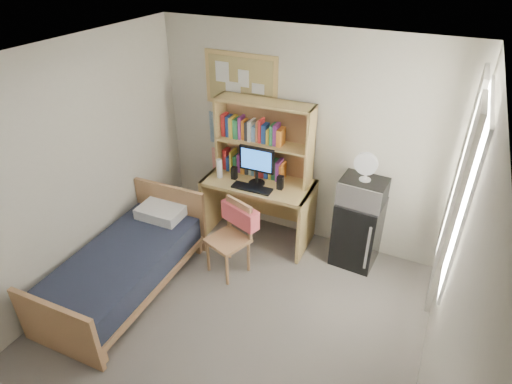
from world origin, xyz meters
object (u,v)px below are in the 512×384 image
at_px(speaker_right, 280,183).
at_px(microwave, 363,191).
at_px(desk_fan, 367,167).
at_px(monitor, 257,167).
at_px(speaker_left, 234,173).
at_px(bulletin_board, 241,80).
at_px(desk, 259,210).
at_px(bed, 125,271).
at_px(mini_fridge, 357,231).
at_px(desk_chair, 228,240).

relative_size(speaker_right, microwave, 0.34).
distance_m(microwave, desk_fan, 0.30).
xyz_separation_m(monitor, speaker_left, (-0.30, -0.01, -0.15)).
distance_m(bulletin_board, microwave, 1.91).
distance_m(desk, bed, 1.76).
bearing_deg(microwave, bed, -140.46).
bearing_deg(microwave, monitor, -171.10).
bearing_deg(speaker_right, bulletin_board, 149.39).
bearing_deg(desk, bulletin_board, 138.11).
bearing_deg(desk, desk_fan, 1.23).
height_order(speaker_left, speaker_right, speaker_right).
xyz_separation_m(bulletin_board, speaker_right, (0.70, -0.38, -1.01)).
xyz_separation_m(bed, desk_fan, (2.13, 1.58, 1.02)).
xyz_separation_m(mini_fridge, speaker_left, (-1.54, -0.15, 0.49)).
height_order(desk, speaker_right, speaker_right).
distance_m(desk_chair, desk_fan, 1.72).
bearing_deg(monitor, microwave, 4.00).
distance_m(desk_chair, speaker_right, 0.90).
distance_m(bed, monitor, 1.88).
height_order(speaker_right, desk_fan, desk_fan).
relative_size(monitor, speaker_right, 2.72).
distance_m(desk, speaker_left, 0.58).
xyz_separation_m(monitor, speaker_right, (0.30, 0.01, -0.15)).
xyz_separation_m(desk_chair, speaker_right, (0.33, 0.70, 0.46)).
distance_m(mini_fridge, bed, 2.67).
bearing_deg(mini_fridge, bed, -140.13).
distance_m(monitor, speaker_left, 0.34).
height_order(bulletin_board, mini_fridge, bulletin_board).
bearing_deg(speaker_right, desk_fan, 5.26).
bearing_deg(bed, microwave, 34.44).
xyz_separation_m(bulletin_board, mini_fridge, (1.64, -0.25, -1.51)).
bearing_deg(monitor, bed, -123.54).
distance_m(mini_fridge, desk_fan, 0.85).
bearing_deg(bulletin_board, desk_chair, -71.30).
bearing_deg(bed, mini_fridge, 34.77).
height_order(microwave, desk_fan, desk_fan).
relative_size(desk, microwave, 2.68).
height_order(monitor, desk_fan, desk_fan).
relative_size(mini_fridge, monitor, 1.80).
xyz_separation_m(mini_fridge, microwave, (-0.00, -0.02, 0.56)).
height_order(mini_fridge, desk_fan, desk_fan).
relative_size(bed, speaker_right, 10.85).
bearing_deg(mini_fridge, microwave, -90.00).
height_order(bulletin_board, desk_fan, bulletin_board).
bearing_deg(microwave, desk_chair, -143.97).
xyz_separation_m(bed, speaker_right, (1.20, 1.46, 0.65)).
bearing_deg(mini_fridge, bulletin_board, 174.51).
relative_size(mini_fridge, speaker_right, 4.90).
bearing_deg(speaker_left, microwave, 3.22).
bearing_deg(speaker_left, monitor, -0.00).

